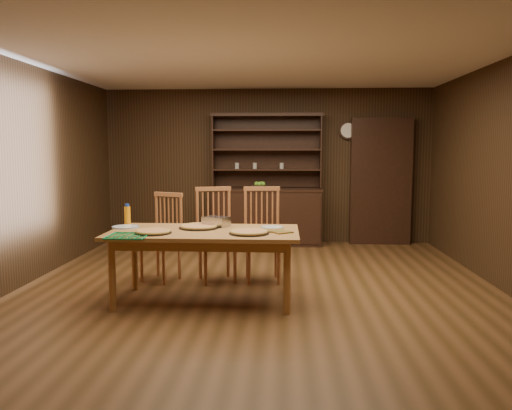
# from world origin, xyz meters

# --- Properties ---
(floor) EXTENTS (6.00, 6.00, 0.00)m
(floor) POSITION_xyz_m (0.00, 0.00, 0.00)
(floor) COLOR brown
(floor) RESTS_ON ground
(room_shell) EXTENTS (6.00, 6.00, 6.00)m
(room_shell) POSITION_xyz_m (0.00, 0.00, 1.58)
(room_shell) COLOR white
(room_shell) RESTS_ON floor
(china_hutch) EXTENTS (1.84, 0.52, 2.17)m
(china_hutch) POSITION_xyz_m (-0.00, 2.75, 0.60)
(china_hutch) COLOR black
(china_hutch) RESTS_ON floor
(doorway) EXTENTS (1.00, 0.18, 2.10)m
(doorway) POSITION_xyz_m (1.90, 2.90, 1.05)
(doorway) COLOR black
(doorway) RESTS_ON floor
(wall_clock) EXTENTS (0.30, 0.05, 0.30)m
(wall_clock) POSITION_xyz_m (1.35, 2.96, 1.90)
(wall_clock) COLOR black
(wall_clock) RESTS_ON room_shell
(dining_table) EXTENTS (1.95, 0.97, 0.75)m
(dining_table) POSITION_xyz_m (-0.54, -0.46, 0.67)
(dining_table) COLOR #A26638
(dining_table) RESTS_ON floor
(chair_left) EXTENTS (0.57, 0.56, 1.06)m
(chair_left) POSITION_xyz_m (-1.17, 0.41, 0.56)
(chair_left) COLOR #B7703E
(chair_left) RESTS_ON floor
(chair_center) EXTENTS (0.59, 0.58, 1.13)m
(chair_center) POSITION_xyz_m (-0.54, 0.43, 0.60)
(chair_center) COLOR #B7703E
(chair_center) RESTS_ON floor
(chair_right) EXTENTS (0.52, 0.50, 1.13)m
(chair_right) POSITION_xyz_m (0.03, 0.46, 0.60)
(chair_right) COLOR #B7703E
(chair_right) RESTS_ON floor
(pizza_left) EXTENTS (0.37, 0.37, 0.04)m
(pizza_left) POSITION_xyz_m (-1.02, -0.66, 0.77)
(pizza_left) COLOR black
(pizza_left) RESTS_ON dining_table
(pizza_right) EXTENTS (0.40, 0.40, 0.04)m
(pizza_right) POSITION_xyz_m (-0.06, -0.63, 0.77)
(pizza_right) COLOR black
(pizza_right) RESTS_ON dining_table
(pizza_center) EXTENTS (0.43, 0.43, 0.04)m
(pizza_center) POSITION_xyz_m (-0.62, -0.30, 0.77)
(pizza_center) COLOR black
(pizza_center) RESTS_ON dining_table
(cooling_rack) EXTENTS (0.42, 0.42, 0.02)m
(cooling_rack) POSITION_xyz_m (-1.22, -0.84, 0.76)
(cooling_rack) COLOR #0B9650
(cooling_rack) RESTS_ON dining_table
(plate_left) EXTENTS (0.29, 0.29, 0.02)m
(plate_left) POSITION_xyz_m (-1.42, -0.31, 0.76)
(plate_left) COLOR silver
(plate_left) RESTS_ON dining_table
(plate_right) EXTENTS (0.24, 0.24, 0.02)m
(plate_right) POSITION_xyz_m (0.17, -0.26, 0.76)
(plate_right) COLOR silver
(plate_right) RESTS_ON dining_table
(foil_dish) EXTENTS (0.32, 0.28, 0.11)m
(foil_dish) POSITION_xyz_m (-0.45, -0.16, 0.80)
(foil_dish) COLOR silver
(foil_dish) RESTS_ON dining_table
(juice_bottle) EXTENTS (0.07, 0.07, 0.24)m
(juice_bottle) POSITION_xyz_m (-1.45, -0.12, 0.86)
(juice_bottle) COLOR orange
(juice_bottle) RESTS_ON dining_table
(pot_holder_a) EXTENTS (0.25, 0.25, 0.01)m
(pot_holder_a) POSITION_xyz_m (0.26, -0.53, 0.76)
(pot_holder_a) COLOR #A61313
(pot_holder_a) RESTS_ON dining_table
(pot_holder_b) EXTENTS (0.21, 0.21, 0.01)m
(pot_holder_b) POSITION_xyz_m (0.18, -0.46, 0.76)
(pot_holder_b) COLOR #A61313
(pot_holder_b) RESTS_ON dining_table
(fruit_bowl) EXTENTS (0.29, 0.29, 0.12)m
(fruit_bowl) POSITION_xyz_m (-0.11, 2.69, 0.98)
(fruit_bowl) COLOR black
(fruit_bowl) RESTS_ON china_hutch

